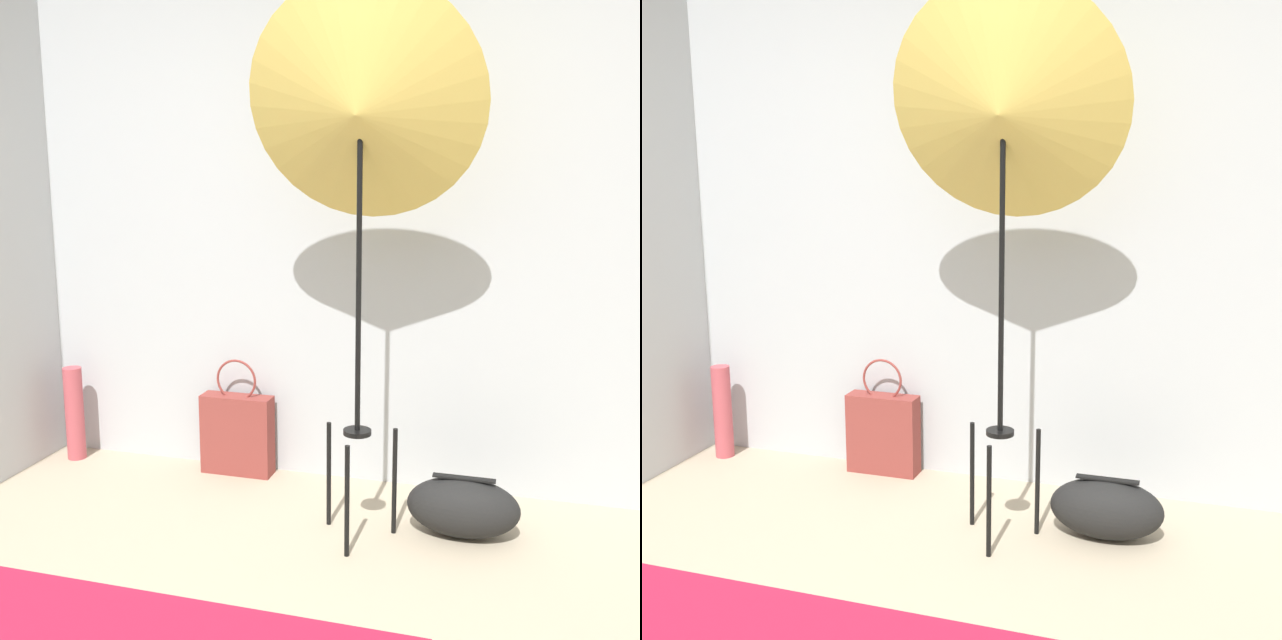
{
  "view_description": "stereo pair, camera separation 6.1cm",
  "coord_description": "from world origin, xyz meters",
  "views": [
    {
      "loc": [
        0.88,
        -1.39,
        1.48
      ],
      "look_at": [
        0.11,
        1.26,
        0.95
      ],
      "focal_mm": 42.0,
      "sensor_mm": 36.0,
      "label": 1
    },
    {
      "loc": [
        0.94,
        -1.37,
        1.48
      ],
      "look_at": [
        0.11,
        1.26,
        0.95
      ],
      "focal_mm": 42.0,
      "sensor_mm": 36.0,
      "label": 2
    }
  ],
  "objects": [
    {
      "name": "paper_roll",
      "position": [
        -1.42,
        1.89,
        0.25
      ],
      "size": [
        0.1,
        0.1,
        0.5
      ],
      "color": "#BC4C56",
      "rests_on": "ground_plane"
    },
    {
      "name": "photo_umbrella",
      "position": [
        0.22,
        1.43,
        1.72
      ],
      "size": [
        0.94,
        0.49,
        2.2
      ],
      "color": "black",
      "rests_on": "ground_plane"
    },
    {
      "name": "tote_bag",
      "position": [
        -0.52,
        1.94,
        0.21
      ],
      "size": [
        0.36,
        0.12,
        0.59
      ],
      "color": "brown",
      "rests_on": "ground_plane"
    },
    {
      "name": "wall_back",
      "position": [
        0.0,
        2.06,
        1.3
      ],
      "size": [
        8.0,
        0.05,
        2.6
      ],
      "color": "#B7BCC1",
      "rests_on": "ground_plane"
    },
    {
      "name": "duffel_bag",
      "position": [
        0.64,
        1.57,
        0.13
      ],
      "size": [
        0.47,
        0.25,
        0.26
      ],
      "color": "black",
      "rests_on": "ground_plane"
    }
  ]
}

